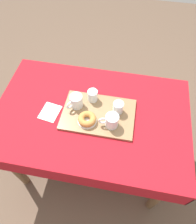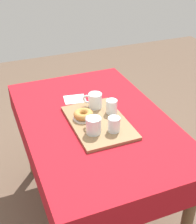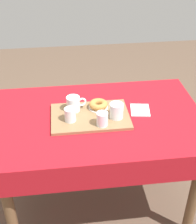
{
  "view_description": "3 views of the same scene",
  "coord_description": "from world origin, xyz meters",
  "px_view_note": "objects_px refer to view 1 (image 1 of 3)",
  "views": [
    {
      "loc": [
        0.18,
        -0.73,
        1.88
      ],
      "look_at": [
        0.05,
        -0.01,
        0.8
      ],
      "focal_mm": 33.43,
      "sensor_mm": 36.0,
      "label": 1
    },
    {
      "loc": [
        1.42,
        -0.55,
        1.74
      ],
      "look_at": [
        0.01,
        0.01,
        0.81
      ],
      "focal_mm": 50.04,
      "sensor_mm": 36.0,
      "label": 2
    },
    {
      "loc": [
        0.19,
        1.56,
        1.85
      ],
      "look_at": [
        0.0,
        -0.0,
        0.79
      ],
      "focal_mm": 51.17,
      "sensor_mm": 36.0,
      "label": 3
    }
  ],
  "objects_px": {
    "dining_table": "(92,123)",
    "donut_plate_left": "(87,121)",
    "tea_mug_right": "(76,101)",
    "water_glass_near": "(93,96)",
    "tea_mug_left": "(112,121)",
    "sugar_donut_left": "(87,119)",
    "paper_napkin": "(50,112)",
    "serving_tray": "(98,114)",
    "water_glass_far": "(118,108)"
  },
  "relations": [
    {
      "from": "dining_table",
      "to": "donut_plate_left",
      "type": "relative_size",
      "value": 10.66
    },
    {
      "from": "dining_table",
      "to": "tea_mug_right",
      "type": "relative_size",
      "value": 11.48
    },
    {
      "from": "dining_table",
      "to": "water_glass_near",
      "type": "xyz_separation_m",
      "value": [
        -0.01,
        0.11,
        0.17
      ]
    },
    {
      "from": "tea_mug_left",
      "to": "sugar_donut_left",
      "type": "distance_m",
      "value": 0.15
    },
    {
      "from": "tea_mug_right",
      "to": "paper_napkin",
      "type": "height_order",
      "value": "tea_mug_right"
    },
    {
      "from": "serving_tray",
      "to": "dining_table",
      "type": "bearing_deg",
      "value": -177.78
    },
    {
      "from": "sugar_donut_left",
      "to": "serving_tray",
      "type": "bearing_deg",
      "value": 51.25
    },
    {
      "from": "tea_mug_left",
      "to": "water_glass_far",
      "type": "xyz_separation_m",
      "value": [
        0.03,
        0.11,
        -0.01
      ]
    },
    {
      "from": "tea_mug_right",
      "to": "water_glass_far",
      "type": "bearing_deg",
      "value": 0.67
    },
    {
      "from": "water_glass_far",
      "to": "tea_mug_left",
      "type": "bearing_deg",
      "value": -103.58
    },
    {
      "from": "donut_plate_left",
      "to": "tea_mug_right",
      "type": "bearing_deg",
      "value": 131.35
    },
    {
      "from": "donut_plate_left",
      "to": "water_glass_near",
      "type": "bearing_deg",
      "value": 90.11
    },
    {
      "from": "tea_mug_left",
      "to": "dining_table",
      "type": "bearing_deg",
      "value": 154.43
    },
    {
      "from": "water_glass_near",
      "to": "donut_plate_left",
      "type": "height_order",
      "value": "water_glass_near"
    },
    {
      "from": "tea_mug_right",
      "to": "sugar_donut_left",
      "type": "bearing_deg",
      "value": -48.65
    },
    {
      "from": "serving_tray",
      "to": "paper_napkin",
      "type": "bearing_deg",
      "value": -172.67
    },
    {
      "from": "tea_mug_right",
      "to": "water_glass_near",
      "type": "relative_size",
      "value": 1.36
    },
    {
      "from": "tea_mug_left",
      "to": "water_glass_far",
      "type": "bearing_deg",
      "value": 76.42
    },
    {
      "from": "tea_mug_right",
      "to": "donut_plate_left",
      "type": "height_order",
      "value": "tea_mug_right"
    },
    {
      "from": "dining_table",
      "to": "sugar_donut_left",
      "type": "relative_size",
      "value": 11.22
    },
    {
      "from": "serving_tray",
      "to": "water_glass_far",
      "type": "height_order",
      "value": "water_glass_far"
    },
    {
      "from": "tea_mug_left",
      "to": "water_glass_near",
      "type": "bearing_deg",
      "value": 131.0
    },
    {
      "from": "tea_mug_right",
      "to": "paper_napkin",
      "type": "relative_size",
      "value": 0.82
    },
    {
      "from": "tea_mug_left",
      "to": "donut_plate_left",
      "type": "bearing_deg",
      "value": -179.12
    },
    {
      "from": "paper_napkin",
      "to": "tea_mug_right",
      "type": "bearing_deg",
      "value": 25.12
    },
    {
      "from": "water_glass_far",
      "to": "serving_tray",
      "type": "bearing_deg",
      "value": -162.0
    },
    {
      "from": "sugar_donut_left",
      "to": "dining_table",
      "type": "bearing_deg",
      "value": 82.41
    },
    {
      "from": "serving_tray",
      "to": "tea_mug_left",
      "type": "relative_size",
      "value": 3.78
    },
    {
      "from": "water_glass_near",
      "to": "donut_plate_left",
      "type": "distance_m",
      "value": 0.18
    },
    {
      "from": "dining_table",
      "to": "water_glass_far",
      "type": "relative_size",
      "value": 15.63
    },
    {
      "from": "water_glass_near",
      "to": "paper_napkin",
      "type": "relative_size",
      "value": 0.6
    },
    {
      "from": "dining_table",
      "to": "water_glass_far",
      "type": "xyz_separation_m",
      "value": [
        0.17,
        0.04,
        0.17
      ]
    },
    {
      "from": "dining_table",
      "to": "tea_mug_left",
      "type": "height_order",
      "value": "tea_mug_left"
    },
    {
      "from": "serving_tray",
      "to": "tea_mug_right",
      "type": "relative_size",
      "value": 4.17
    },
    {
      "from": "tea_mug_left",
      "to": "tea_mug_right",
      "type": "height_order",
      "value": "same"
    },
    {
      "from": "serving_tray",
      "to": "donut_plate_left",
      "type": "distance_m",
      "value": 0.09
    },
    {
      "from": "sugar_donut_left",
      "to": "paper_napkin",
      "type": "height_order",
      "value": "sugar_donut_left"
    },
    {
      "from": "dining_table",
      "to": "tea_mug_right",
      "type": "xyz_separation_m",
      "value": [
        -0.1,
        0.04,
        0.18
      ]
    },
    {
      "from": "water_glass_far",
      "to": "sugar_donut_left",
      "type": "distance_m",
      "value": 0.21
    },
    {
      "from": "water_glass_near",
      "to": "serving_tray",
      "type": "bearing_deg",
      "value": -60.9
    },
    {
      "from": "tea_mug_right",
      "to": "sugar_donut_left",
      "type": "xyz_separation_m",
      "value": [
        0.09,
        -0.11,
        -0.02
      ]
    },
    {
      "from": "water_glass_near",
      "to": "sugar_donut_left",
      "type": "bearing_deg",
      "value": -89.89
    },
    {
      "from": "paper_napkin",
      "to": "sugar_donut_left",
      "type": "bearing_deg",
      "value": -6.97
    },
    {
      "from": "dining_table",
      "to": "serving_tray",
      "type": "xyz_separation_m",
      "value": [
        0.05,
        0.0,
        0.13
      ]
    },
    {
      "from": "water_glass_far",
      "to": "donut_plate_left",
      "type": "bearing_deg",
      "value": -147.98
    },
    {
      "from": "dining_table",
      "to": "water_glass_near",
      "type": "relative_size",
      "value": 15.63
    },
    {
      "from": "water_glass_near",
      "to": "paper_napkin",
      "type": "xyz_separation_m",
      "value": [
        -0.26,
        -0.14,
        -0.05
      ]
    },
    {
      "from": "water_glass_near",
      "to": "water_glass_far",
      "type": "xyz_separation_m",
      "value": [
        0.18,
        -0.07,
        0.0
      ]
    },
    {
      "from": "dining_table",
      "to": "serving_tray",
      "type": "relative_size",
      "value": 2.75
    },
    {
      "from": "tea_mug_left",
      "to": "water_glass_near",
      "type": "height_order",
      "value": "tea_mug_left"
    }
  ]
}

